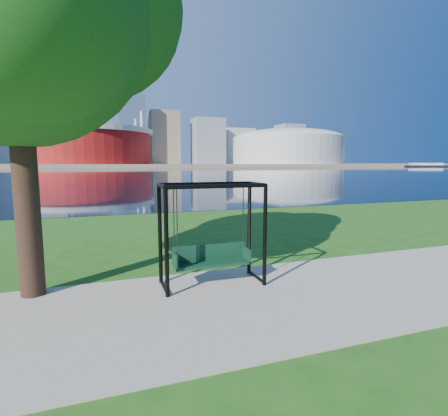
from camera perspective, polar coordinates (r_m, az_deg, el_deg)
name	(u,v)px	position (r m, az deg, el deg)	size (l,w,h in m)	color
ground	(219,295)	(7.22, -0.77, -14.03)	(900.00, 900.00, 0.00)	#1E5114
path	(228,304)	(6.77, 0.63, -15.37)	(120.00, 4.00, 0.03)	#9E937F
river	(108,172)	(108.42, -18.35, 5.59)	(900.00, 180.00, 0.02)	black
far_bank	(103,165)	(312.38, -19.14, 6.64)	(900.00, 228.00, 2.00)	#937F60
stadium	(86,145)	(241.77, -21.55, 9.59)	(83.00, 83.00, 32.00)	maroon
arena	(288,146)	(277.93, 10.35, 9.95)	(84.00, 84.00, 26.56)	beige
skyline	(96,124)	(327.46, -20.18, 12.73)	(392.00, 66.00, 96.50)	gray
swing	(212,236)	(7.49, -2.03, -4.66)	(2.18, 0.96, 2.22)	black
barge	(426,165)	(292.07, 30.09, 6.09)	(28.36, 16.27, 2.75)	black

